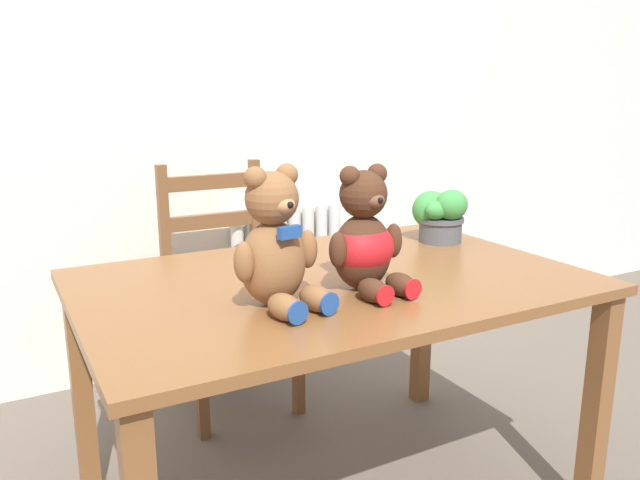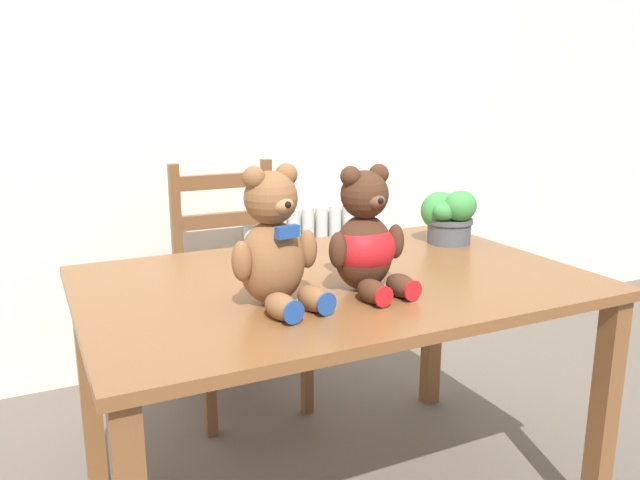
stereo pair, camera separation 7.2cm
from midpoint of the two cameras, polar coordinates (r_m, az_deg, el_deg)
wall_back at (r=2.87m, az=-12.12°, el=13.85°), size 8.00×0.04×2.60m
radiator at (r=3.10m, az=-3.58°, el=-4.31°), size 0.59×0.10×0.71m
dining_table at (r=1.83m, az=0.03°, el=-6.14°), size 1.42×0.94×0.74m
wooden_chair_behind at (r=2.60m, az=-9.39°, el=-4.81°), size 0.44×0.45×0.98m
teddy_bear_left at (r=1.54m, az=-5.42°, el=-0.61°), size 0.25×0.27×0.35m
teddy_bear_right at (r=1.66m, az=2.85°, el=-0.09°), size 0.24×0.25×0.34m
potted_plant at (r=2.24m, az=10.01°, el=2.40°), size 0.19×0.19×0.19m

